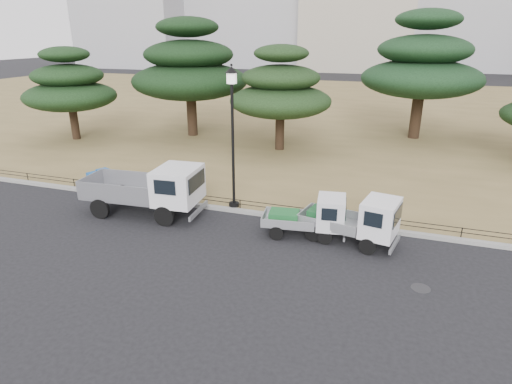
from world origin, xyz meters
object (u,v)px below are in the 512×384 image
(truck_kei_rear, at_px, (356,220))
(tarp_pile, at_px, (102,179))
(truck_large, at_px, (149,188))
(truck_kei_front, at_px, (310,216))
(street_lamp, at_px, (232,115))

(truck_kei_rear, height_order, tarp_pile, truck_kei_rear)
(truck_large, distance_m, truck_kei_rear, 8.73)
(truck_large, xyz_separation_m, tarp_pile, (-4.15, 2.16, -0.72))
(tarp_pile, bearing_deg, truck_kei_rear, -8.95)
(truck_large, xyz_separation_m, truck_kei_front, (7.02, 0.13, -0.41))
(truck_kei_rear, bearing_deg, truck_large, -168.13)
(truck_kei_rear, bearing_deg, street_lamp, 175.11)
(truck_kei_front, relative_size, street_lamp, 0.54)
(truck_kei_front, bearing_deg, truck_kei_rear, -7.32)
(street_lamp, bearing_deg, truck_kei_front, -22.50)
(truck_kei_front, height_order, street_lamp, street_lamp)
(truck_kei_front, bearing_deg, truck_large, 173.53)
(truck_kei_front, bearing_deg, tarp_pile, 162.18)
(truck_large, distance_m, tarp_pile, 4.74)
(truck_kei_rear, bearing_deg, tarp_pile, -177.95)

